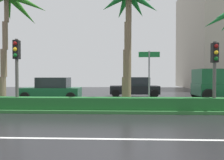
{
  "coord_description": "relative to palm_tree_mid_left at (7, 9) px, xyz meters",
  "views": [
    {
      "loc": [
        -0.19,
        -4.23,
        1.87
      ],
      "look_at": [
        -0.74,
        9.96,
        1.57
      ],
      "focal_mm": 34.29,
      "sensor_mm": 36.0,
      "label": 1
    }
  ],
  "objects": [
    {
      "name": "car_in_traffic_leading",
      "position": [
        1.66,
        3.31,
        -5.06
      ],
      "size": [
        4.3,
        2.02,
        1.72
      ],
      "rotation": [
        0.0,
        0.0,
        3.14
      ],
      "color": "#195133",
      "rests_on": "ground_plane"
    },
    {
      "name": "median_hedge",
      "position": [
        6.99,
        -1.81,
        -5.44
      ],
      "size": [
        76.5,
        0.7,
        0.6
      ],
      "color": "#1E6028",
      "rests_on": "median_strip"
    },
    {
      "name": "palm_tree_centre_left",
      "position": [
        7.25,
        0.03,
        -0.28
      ],
      "size": [
        3.7,
        3.7,
        7.05
      ],
      "color": "brown",
      "rests_on": "median_strip"
    },
    {
      "name": "palm_tree_mid_left",
      "position": [
        0.0,
        0.0,
        0.0
      ],
      "size": [
        4.85,
        4.64,
        7.12
      ],
      "color": "brown",
      "rests_on": "median_strip"
    },
    {
      "name": "traffic_signal_median_left",
      "position": [
        1.48,
        -1.88,
        -3.26
      ],
      "size": [
        0.28,
        0.43,
        3.6
      ],
      "color": "#4C4C47",
      "rests_on": "median_strip"
    },
    {
      "name": "car_in_traffic_second",
      "position": [
        8.11,
        6.47,
        -5.06
      ],
      "size": [
        4.3,
        2.02,
        1.72
      ],
      "rotation": [
        0.0,
        0.0,
        3.14
      ],
      "color": "black",
      "rests_on": "ground_plane"
    },
    {
      "name": "median_strip",
      "position": [
        6.99,
        -0.41,
        -5.81
      ],
      "size": [
        85.5,
        4.0,
        0.15
      ],
      "primitive_type": "cube",
      "color": "#2D6B33",
      "rests_on": "ground_plane"
    },
    {
      "name": "near_lane_divider_stripe",
      "position": [
        6.99,
        -6.41,
        -5.89
      ],
      "size": [
        81.0,
        0.14,
        0.01
      ],
      "primitive_type": "cube",
      "color": "white",
      "rests_on": "ground_plane"
    },
    {
      "name": "street_name_sign",
      "position": [
        8.31,
        -1.39,
        -3.81
      ],
      "size": [
        1.1,
        0.08,
        3.0
      ],
      "color": "slate",
      "rests_on": "median_strip"
    },
    {
      "name": "ground_plane",
      "position": [
        6.99,
        0.59,
        -5.94
      ],
      "size": [
        90.0,
        42.0,
        0.1
      ],
      "primitive_type": "cube",
      "color": "black"
    },
    {
      "name": "traffic_signal_median_right",
      "position": [
        11.44,
        -1.96,
        -3.41
      ],
      "size": [
        0.28,
        0.43,
        3.39
      ],
      "color": "#4C4C47",
      "rests_on": "median_strip"
    }
  ]
}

